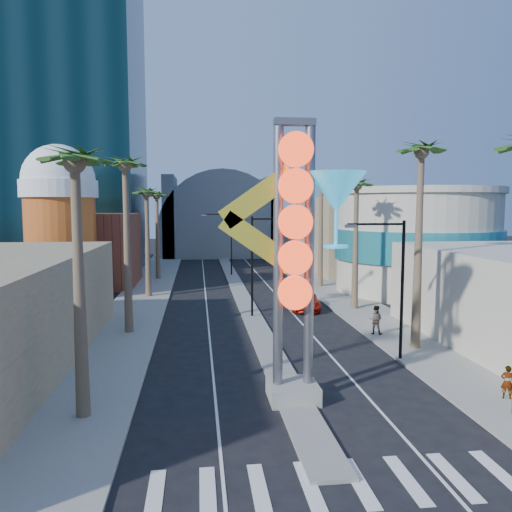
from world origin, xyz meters
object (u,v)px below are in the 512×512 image
(red_pickup, at_px, (305,301))
(pedestrian_a, at_px, (507,382))
(neon_sign, at_px, (312,240))
(pedestrian_b, at_px, (376,320))

(red_pickup, bearing_deg, pedestrian_a, -69.31)
(neon_sign, distance_m, pedestrian_a, 10.90)
(neon_sign, xyz_separation_m, pedestrian_a, (8.73, -1.29, -6.40))
(neon_sign, bearing_deg, pedestrian_b, 56.60)
(neon_sign, bearing_deg, red_pickup, 78.48)
(neon_sign, height_order, red_pickup, neon_sign)
(red_pickup, distance_m, pedestrian_b, 9.58)
(pedestrian_a, relative_size, pedestrian_b, 0.78)
(neon_sign, relative_size, pedestrian_b, 6.43)
(neon_sign, xyz_separation_m, red_pickup, (3.99, 19.56, -6.60))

